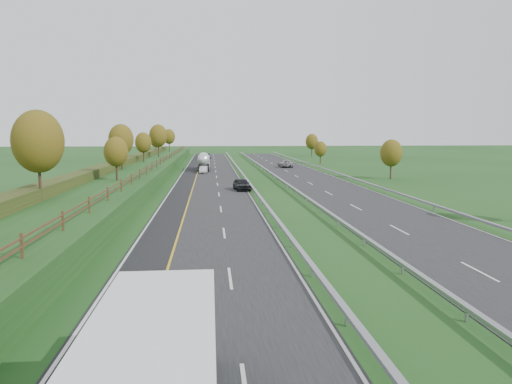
% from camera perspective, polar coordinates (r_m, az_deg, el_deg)
% --- Properties ---
extents(ground, '(400.00, 400.00, 0.00)m').
position_cam_1_polar(ground, '(70.89, 1.09, 0.57)').
color(ground, '#194217').
rests_on(ground, ground).
extents(near_carriageway, '(10.50, 200.00, 0.04)m').
position_cam_1_polar(near_carriageway, '(75.44, -5.38, 0.95)').
color(near_carriageway, black).
rests_on(near_carriageway, ground).
extents(far_carriageway, '(10.50, 200.00, 0.04)m').
position_cam_1_polar(far_carriageway, '(77.16, 6.96, 1.06)').
color(far_carriageway, black).
rests_on(far_carriageway, ground).
extents(hard_shoulder, '(3.00, 200.00, 0.04)m').
position_cam_1_polar(hard_shoulder, '(75.54, -8.23, 0.92)').
color(hard_shoulder, black).
rests_on(hard_shoulder, ground).
extents(lane_markings, '(26.75, 200.00, 0.01)m').
position_cam_1_polar(lane_markings, '(75.56, -0.52, 1.01)').
color(lane_markings, silver).
rests_on(lane_markings, near_carriageway).
extents(embankment_left, '(12.00, 200.00, 2.00)m').
position_cam_1_polar(embankment_left, '(76.50, -15.18, 1.56)').
color(embankment_left, '#194217').
rests_on(embankment_left, ground).
extents(hedge_left, '(2.20, 180.00, 1.10)m').
position_cam_1_polar(hedge_left, '(76.75, -16.69, 2.68)').
color(hedge_left, '#283716').
rests_on(hedge_left, embankment_left).
extents(fence_left, '(0.12, 189.06, 1.20)m').
position_cam_1_polar(fence_left, '(75.31, -11.90, 2.89)').
color(fence_left, '#422B19').
rests_on(fence_left, embankment_left).
extents(median_barrier_near, '(0.32, 200.00, 0.71)m').
position_cam_1_polar(median_barrier_near, '(75.57, -1.06, 1.44)').
color(median_barrier_near, '#93969B').
rests_on(median_barrier_near, ground).
extents(median_barrier_far, '(0.32, 200.00, 0.71)m').
position_cam_1_polar(median_barrier_far, '(76.11, 2.77, 1.47)').
color(median_barrier_far, '#93969B').
rests_on(median_barrier_far, ground).
extents(outer_barrier_far, '(0.32, 200.00, 0.71)m').
position_cam_1_polar(outer_barrier_far, '(78.53, 11.11, 1.52)').
color(outer_barrier_far, '#93969B').
rests_on(outer_barrier_far, ground).
extents(trees_left, '(6.64, 164.30, 7.66)m').
position_cam_1_polar(trees_left, '(72.83, -15.49, 5.52)').
color(trees_left, '#2D2116').
rests_on(trees_left, embankment_left).
extents(trees_far, '(8.45, 118.60, 7.12)m').
position_cam_1_polar(trees_far, '(108.40, 10.64, 4.92)').
color(trees_far, '#2D2116').
rests_on(trees_far, ground).
extents(road_tanker, '(2.40, 11.22, 3.46)m').
position_cam_1_polar(road_tanker, '(102.42, -6.01, 3.55)').
color(road_tanker, silver).
rests_on(road_tanker, near_carriageway).
extents(car_dark_near, '(2.49, 4.98, 1.63)m').
position_cam_1_polar(car_dark_near, '(66.76, -1.63, 0.92)').
color(car_dark_near, black).
rests_on(car_dark_near, near_carriageway).
extents(car_silver_mid, '(1.63, 4.06, 1.31)m').
position_cam_1_polar(car_silver_mid, '(94.55, -6.02, 2.56)').
color(car_silver_mid, silver).
rests_on(car_silver_mid, near_carriageway).
extents(car_small_far, '(2.13, 5.03, 1.45)m').
position_cam_1_polar(car_small_far, '(144.99, -5.60, 4.11)').
color(car_small_far, '#131A3D').
rests_on(car_small_far, near_carriageway).
extents(car_oncoming, '(2.90, 5.80, 1.58)m').
position_cam_1_polar(car_oncoming, '(109.95, 3.35, 3.27)').
color(car_oncoming, '#9A9A9F').
rests_on(car_oncoming, far_carriageway).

